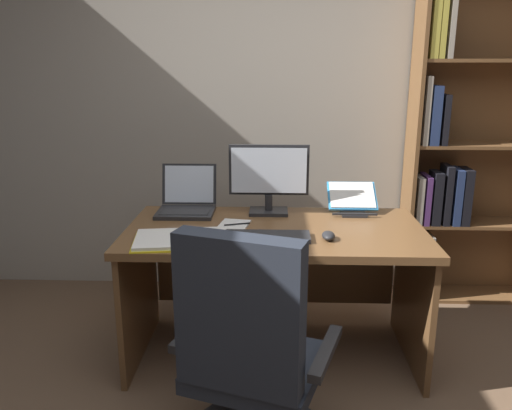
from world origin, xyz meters
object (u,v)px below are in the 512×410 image
at_px(desk, 275,259).
at_px(office_chair, 250,368).
at_px(open_binder, 186,239).
at_px(reading_stand_with_book, 352,199).
at_px(pen, 237,224).
at_px(bookshelf, 464,152).
at_px(monitor, 269,180).
at_px(notepad, 233,226).
at_px(laptop, 187,203).
at_px(computer_mouse, 328,236).
at_px(keyboard, 268,237).

xyz_separation_m(desk, office_chair, (-0.09, -0.89, -0.11)).
distance_m(office_chair, open_binder, 0.75).
xyz_separation_m(office_chair, open_binder, (-0.34, 0.59, 0.33)).
bearing_deg(office_chair, reading_stand_with_book, 82.79).
bearing_deg(desk, pen, -162.97).
relative_size(bookshelf, pen, 15.28).
distance_m(monitor, notepad, 0.37).
xyz_separation_m(reading_stand_with_book, notepad, (-0.67, -0.31, -0.07)).
distance_m(bookshelf, open_binder, 1.98).
distance_m(laptop, pen, 0.42).
relative_size(laptop, pen, 2.30).
bearing_deg(bookshelf, computer_mouse, -134.58).
bearing_deg(desk, reading_stand_with_book, 29.16).
relative_size(office_chair, keyboard, 2.42).
distance_m(computer_mouse, open_binder, 0.70).
bearing_deg(office_chair, bookshelf, 68.92).
bearing_deg(laptop, notepad, -42.95).
bearing_deg(bookshelf, desk, -149.26).
bearing_deg(office_chair, keyboard, 103.15).
height_order(desk, office_chair, office_chair).
height_order(monitor, keyboard, monitor).
relative_size(bookshelf, office_chair, 2.11).
xyz_separation_m(bookshelf, reading_stand_with_book, (-0.79, -0.48, -0.20)).
xyz_separation_m(keyboard, open_binder, (-0.40, -0.05, -0.00)).
height_order(bookshelf, computer_mouse, bookshelf).
relative_size(monitor, keyboard, 1.08).
xyz_separation_m(desk, open_binder, (-0.43, -0.30, 0.22)).
bearing_deg(laptop, computer_mouse, -30.79).
bearing_deg(monitor, laptop, 178.96).
bearing_deg(notepad, desk, 15.58).
height_order(bookshelf, monitor, bookshelf).
bearing_deg(reading_stand_with_book, open_binder, -147.92).
distance_m(monitor, pen, 0.36).
height_order(open_binder, pen, open_binder).
bearing_deg(pen, notepad, 180.00).
relative_size(monitor, pen, 3.24).
xyz_separation_m(bookshelf, office_chair, (-1.33, -1.62, -0.59)).
xyz_separation_m(office_chair, computer_mouse, (0.36, 0.64, 0.34)).
relative_size(bookshelf, computer_mouse, 20.57).
relative_size(bookshelf, monitor, 4.71).
xyz_separation_m(reading_stand_with_book, pen, (-0.65, -0.31, -0.06)).
bearing_deg(pen, keyboard, -49.28).
bearing_deg(pen, laptop, 138.94).
bearing_deg(computer_mouse, laptop, 149.21).
relative_size(laptop, reading_stand_with_book, 1.15).
bearing_deg(computer_mouse, monitor, 123.48).
bearing_deg(laptop, pen, -41.06).
xyz_separation_m(desk, monitor, (-0.04, 0.20, 0.40)).
bearing_deg(computer_mouse, desk, 135.98).
xyz_separation_m(monitor, open_binder, (-0.40, -0.50, -0.19)).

